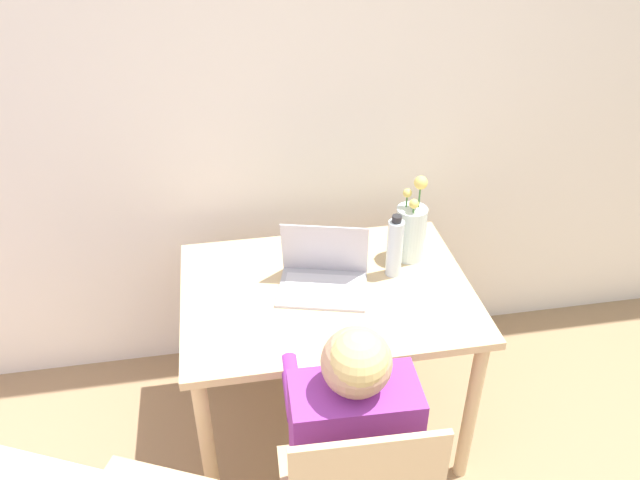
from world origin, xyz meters
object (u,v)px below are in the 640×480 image
(person_seated, at_px, (350,431))
(laptop, at_px, (323,272))
(flower_vase, at_px, (411,230))
(water_bottle, at_px, (395,247))

(person_seated, relative_size, laptop, 3.00)
(flower_vase, xyz_separation_m, water_bottle, (-0.09, -0.10, -0.00))
(flower_vase, distance_m, water_bottle, 0.13)
(laptop, xyz_separation_m, flower_vase, (0.35, 0.12, 0.06))
(laptop, height_order, flower_vase, flower_vase)
(person_seated, distance_m, laptop, 0.64)
(flower_vase, relative_size, water_bottle, 1.36)
(flower_vase, bearing_deg, person_seated, -117.59)
(person_seated, bearing_deg, flower_vase, -115.48)
(laptop, relative_size, water_bottle, 1.45)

